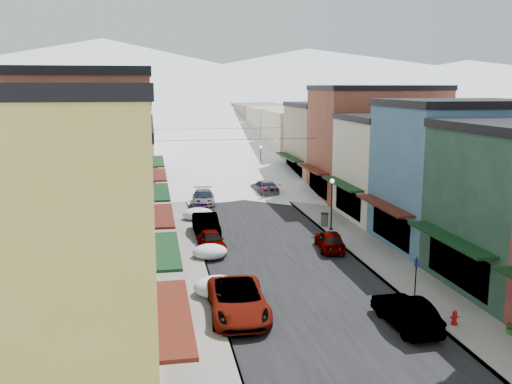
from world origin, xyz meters
name	(u,v)px	position (x,y,z in m)	size (l,w,h in m)	color
road	(215,172)	(0.00, 60.00, 0.01)	(10.00, 160.00, 0.01)	black
sidewalk_left	(165,173)	(-6.60, 60.00, 0.07)	(3.20, 160.00, 0.15)	gray
sidewalk_right	(263,170)	(6.60, 60.00, 0.07)	(3.20, 160.00, 0.15)	gray
curb_left	(177,172)	(-5.05, 60.00, 0.07)	(0.10, 160.00, 0.15)	slate
curb_right	(252,170)	(5.05, 60.00, 0.07)	(0.10, 160.00, 0.15)	slate
bldg_l_yellow	(6,256)	(-13.19, 4.00, 5.76)	(11.30, 8.70, 11.50)	#DCC351
bldg_l_cream	(51,225)	(-13.19, 12.50, 4.76)	(11.30, 8.20, 9.50)	beige
bldg_l_brick_near	(62,171)	(-13.69, 20.50, 6.26)	(12.30, 8.20, 12.50)	brown
bldg_l_grayblue	(87,177)	(-13.19, 29.00, 4.51)	(11.30, 9.20, 9.00)	slate
bldg_l_brick_far	(86,152)	(-14.19, 38.00, 5.51)	(13.30, 9.20, 11.00)	maroon
bldg_l_tan	(106,146)	(-13.19, 48.00, 5.01)	(11.30, 11.20, 10.00)	#9B8866
bldg_r_blue	(459,174)	(13.19, 21.00, 5.26)	(11.30, 9.20, 10.50)	#3B6785
bldg_r_cream	(409,167)	(13.69, 30.00, 4.51)	(12.30, 9.20, 9.00)	beige
bldg_r_brick_far	(375,142)	(14.19, 39.00, 5.76)	(13.30, 9.20, 11.50)	brown
bldg_r_tan	(335,143)	(13.19, 49.00, 4.76)	(11.30, 11.20, 9.50)	#957E61
distant_blocks	(200,130)	(0.00, 83.00, 4.00)	(34.00, 55.00, 8.00)	gray
mountain_ridge	(127,80)	(-19.47, 277.18, 14.36)	(670.00, 340.00, 34.00)	silver
overhead_cables	(226,133)	(0.00, 47.50, 6.20)	(16.40, 15.04, 0.04)	black
car_white_suv	(238,300)	(-4.22, 11.02, 0.85)	(2.81, 6.10, 1.70)	silver
car_silver_sedan	(211,240)	(-4.30, 23.03, 0.69)	(1.63, 4.04, 1.38)	#999BA1
car_dark_hatch	(206,225)	(-4.30, 26.92, 0.84)	(1.79, 5.13, 1.69)	black
car_silver_wagon	(203,198)	(-3.50, 38.15, 0.76)	(2.13, 5.25, 1.52)	#97999F
car_green_sedan	(406,312)	(3.50, 8.25, 0.77)	(1.63, 4.66, 1.54)	black
car_gray_suv	(330,240)	(3.93, 21.53, 0.72)	(1.70, 4.22, 1.44)	gray
car_black_sedan	(265,187)	(3.50, 43.03, 0.77)	(2.15, 5.28, 1.53)	black
car_lane_silver	(207,171)	(-1.44, 55.85, 0.78)	(1.85, 4.60, 1.57)	#989AA0
car_lane_white	(210,156)	(0.60, 72.11, 0.69)	(2.30, 5.00, 1.39)	silver
fire_hydrant	(454,318)	(5.79, 7.80, 0.48)	(0.42, 0.32, 0.73)	#B41209
parking_sign	(416,275)	(5.31, 11.02, 1.56)	(0.09, 0.33, 2.41)	black
trash_can	(325,219)	(5.45, 27.74, 0.70)	(0.64, 0.64, 1.08)	slate
streetlamp_near	(332,198)	(5.61, 26.50, 2.74)	(0.34, 0.34, 4.10)	black
streetlamp_far	(261,157)	(5.37, 55.00, 2.55)	(0.32, 0.32, 3.81)	black
planter_near	(511,327)	(7.80, 6.32, 0.49)	(0.61, 0.53, 0.68)	#347233
snow_pile_near	(218,286)	(-4.88, 14.00, 0.54)	(2.68, 2.85, 1.14)	white
snow_pile_mid	(210,252)	(-4.61, 21.01, 0.48)	(2.35, 2.65, 0.99)	white
snow_pile_far	(198,214)	(-4.49, 32.25, 0.53)	(2.64, 2.83, 1.12)	white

